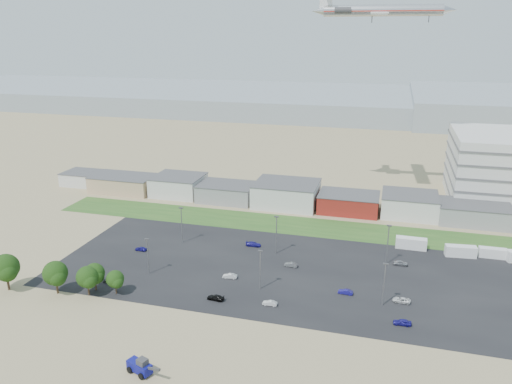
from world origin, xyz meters
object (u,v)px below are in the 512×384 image
(parked_car_2, at_px, (402,322))
(parked_car_13, at_px, (270,303))
(parked_car_3, at_px, (216,298))
(parked_car_4, at_px, (230,276))
(parked_car_7, at_px, (291,265))
(parked_car_1, at_px, (345,292))
(airliner, at_px, (382,10))
(tree_far_left, at_px, (6,270))
(parked_car_8, at_px, (401,263))
(telehandler, at_px, (139,365))
(parked_car_6, at_px, (253,244))
(parked_car_10, at_px, (110,280))
(box_trailer_a, at_px, (411,243))
(parked_car_0, at_px, (401,300))
(parked_car_5, at_px, (141,249))

(parked_car_2, relative_size, parked_car_13, 1.13)
(parked_car_3, bearing_deg, parked_car_4, -172.87)
(parked_car_2, bearing_deg, parked_car_7, -127.83)
(parked_car_1, xyz_separation_m, parked_car_2, (12.78, -9.98, 0.07))
(airliner, relative_size, parked_car_13, 14.34)
(tree_far_left, height_order, parked_car_8, tree_far_left)
(telehandler, distance_m, parked_car_1, 50.72)
(parked_car_1, bearing_deg, parked_car_6, -122.82)
(parked_car_4, distance_m, parked_car_8, 45.24)
(telehandler, xyz_separation_m, parked_car_8, (45.16, 57.97, -0.98))
(airliner, relative_size, parked_car_3, 11.65)
(parked_car_3, relative_size, parked_car_10, 1.06)
(parked_car_4, bearing_deg, telehandler, -12.23)
(box_trailer_a, xyz_separation_m, tree_far_left, (-92.83, -50.68, 3.54))
(parked_car_0, distance_m, parked_car_10, 69.54)
(parked_car_3, relative_size, parked_car_13, 1.23)
(parked_car_3, height_order, parked_car_13, parked_car_3)
(telehandler, xyz_separation_m, parked_car_2, (45.52, 28.74, -0.99))
(box_trailer_a, xyz_separation_m, parked_car_2, (-2.45, -41.28, -0.95))
(parked_car_10, bearing_deg, parked_car_13, -95.67)
(parked_car_1, bearing_deg, box_trailer_a, 157.56)
(parked_car_3, bearing_deg, parked_car_8, 132.33)
(parked_car_0, xyz_separation_m, parked_car_5, (-70.65, 9.80, 0.02))
(parked_car_8, bearing_deg, tree_far_left, 110.93)
(parked_car_4, bearing_deg, parked_car_8, 108.52)
(parked_car_1, xyz_separation_m, parked_car_3, (-28.45, -10.72, 0.03))
(tree_far_left, distance_m, parked_car_5, 35.08)
(airliner, relative_size, parked_car_7, 13.56)
(parked_car_1, distance_m, parked_car_8, 22.91)
(parked_car_0, relative_size, parked_car_5, 1.18)
(parked_car_2, relative_size, parked_car_5, 1.10)
(parked_car_4, height_order, parked_car_8, parked_car_8)
(airliner, relative_size, parked_car_5, 14.06)
(parked_car_6, height_order, parked_car_10, parked_car_6)
(parked_car_2, bearing_deg, telehandler, -59.10)
(parked_car_7, bearing_deg, parked_car_6, -123.11)
(tree_far_left, relative_size, parked_car_4, 2.86)
(parked_car_4, distance_m, parked_car_6, 20.55)
(box_trailer_a, relative_size, parked_car_1, 2.46)
(parked_car_4, bearing_deg, parked_car_3, -5.19)
(tree_far_left, height_order, parked_car_1, tree_far_left)
(parked_car_1, bearing_deg, parked_car_13, -55.08)
(telehandler, bearing_deg, airliner, 93.52)
(parked_car_0, height_order, parked_car_2, parked_car_2)
(box_trailer_a, height_order, parked_car_8, box_trailer_a)
(parked_car_10, distance_m, parked_car_13, 40.40)
(parked_car_3, relative_size, parked_car_8, 1.08)
(parked_car_0, bearing_deg, tree_far_left, -73.35)
(parked_car_1, distance_m, parked_car_6, 35.19)
(parked_car_5, bearing_deg, parked_car_7, 94.14)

